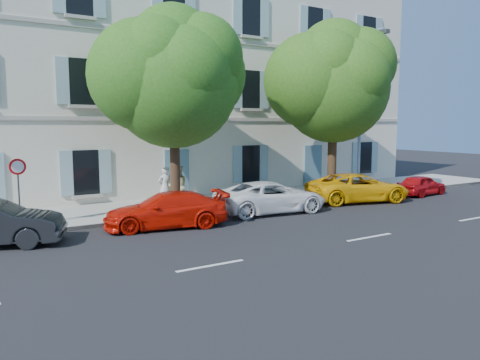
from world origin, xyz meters
TOP-DOWN VIEW (x-y plane):
  - ground at (0.00, 0.00)m, footprint 90.00×90.00m
  - sidewalk at (0.00, 4.45)m, footprint 36.00×4.50m
  - kerb at (0.00, 2.28)m, footprint 36.00×0.16m
  - building at (0.00, 10.20)m, footprint 28.00×7.00m
  - car_red_coupe at (-5.17, 0.97)m, footprint 4.74×2.71m
  - car_white_coupe at (-0.23, 1.33)m, footprint 5.03×2.72m
  - car_yellow_supercar at (4.97, 1.38)m, footprint 5.41×3.51m
  - car_red_hatchback at (9.37, 1.12)m, footprint 3.32×1.61m
  - tree_left at (-3.88, 3.04)m, footprint 5.23×5.23m
  - tree_right at (4.61, 2.85)m, footprint 5.44×5.44m
  - road_sign at (-9.79, 2.92)m, footprint 0.56×0.10m
  - street_lamp at (6.36, 2.57)m, footprint 0.27×1.74m
  - pedestrian_a at (-3.84, 4.23)m, footprint 0.65×0.45m
  - pedestrian_b at (-3.35, 3.92)m, footprint 0.92×0.74m

SIDE VIEW (x-z plane):
  - ground at x=0.00m, z-range 0.00..0.00m
  - sidewalk at x=0.00m, z-range 0.00..0.15m
  - kerb at x=0.00m, z-range 0.00..0.16m
  - car_red_hatchback at x=9.37m, z-range 0.00..1.09m
  - car_red_coupe at x=-5.17m, z-range 0.00..1.29m
  - car_white_coupe at x=-0.23m, z-range 0.00..1.34m
  - car_yellow_supercar at x=4.97m, z-range 0.00..1.39m
  - pedestrian_a at x=-3.84m, z-range 0.15..1.89m
  - pedestrian_b at x=-3.35m, z-range 0.15..1.96m
  - road_sign at x=-9.79m, z-range 0.69..3.11m
  - street_lamp at x=6.36m, z-range 0.70..8.90m
  - tree_left at x=-3.88m, z-range 1.31..9.42m
  - tree_right at x=4.61m, z-range 1.33..9.71m
  - building at x=0.00m, z-range 0.00..12.00m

